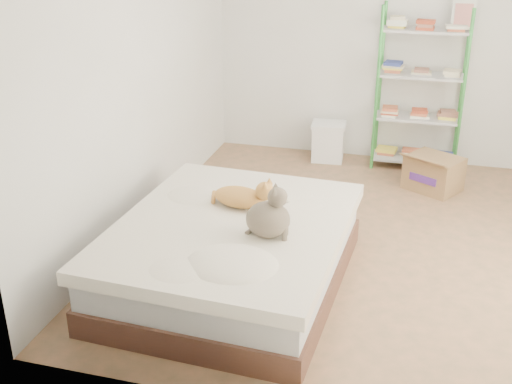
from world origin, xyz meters
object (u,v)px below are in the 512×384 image
(bed, at_px, (232,253))
(orange_cat, at_px, (240,195))
(grey_cat, at_px, (268,212))
(shelf_unit, at_px, (420,92))
(cardboard_box, at_px, (434,173))
(white_bin, at_px, (328,141))

(bed, xyz_separation_m, orange_cat, (-0.02, 0.27, 0.35))
(grey_cat, xyz_separation_m, shelf_unit, (0.87, 2.92, 0.14))
(grey_cat, distance_m, shelf_unit, 3.05)
(grey_cat, xyz_separation_m, cardboard_box, (1.08, 2.34, -0.51))
(orange_cat, distance_m, shelf_unit, 2.78)
(grey_cat, bearing_deg, bed, 57.51)
(grey_cat, distance_m, white_bin, 2.92)
(bed, xyz_separation_m, grey_cat, (0.30, -0.14, 0.43))
(grey_cat, height_order, shelf_unit, shelf_unit)
(bed, bearing_deg, shelf_unit, 69.78)
(orange_cat, bearing_deg, bed, -77.51)
(shelf_unit, xyz_separation_m, cardboard_box, (0.22, -0.58, -0.66))
(bed, height_order, cardboard_box, bed)
(shelf_unit, distance_m, white_bin, 1.11)
(orange_cat, height_order, shelf_unit, shelf_unit)
(bed, distance_m, white_bin, 2.76)
(bed, distance_m, cardboard_box, 2.60)
(bed, relative_size, white_bin, 4.80)
(shelf_unit, bearing_deg, cardboard_box, -69.57)
(shelf_unit, bearing_deg, bed, -112.90)
(bed, relative_size, cardboard_box, 3.17)
(orange_cat, relative_size, cardboard_box, 0.75)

